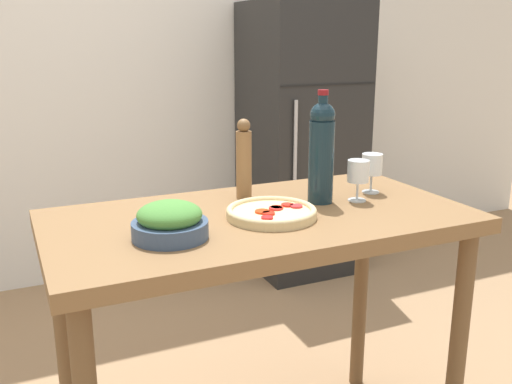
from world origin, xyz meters
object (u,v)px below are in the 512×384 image
at_px(refrigerator, 301,140).
at_px(salad_bowl, 170,222).
at_px(wine_bottle, 321,150).
at_px(wine_glass_near, 358,173).
at_px(pepper_mill, 244,160).
at_px(wine_glass_far, 372,166).
at_px(homemade_pizza, 272,212).

relative_size(refrigerator, salad_bowl, 7.97).
distance_m(wine_bottle, wine_glass_near, 0.15).
relative_size(refrigerator, pepper_mill, 6.15).
bearing_deg(wine_glass_far, refrigerator, 70.03).
xyz_separation_m(refrigerator, homemade_pizza, (-0.96, -1.58, 0.11)).
relative_size(wine_bottle, wine_glass_far, 2.66).
bearing_deg(pepper_mill, wine_glass_far, -15.63).
relative_size(refrigerator, wine_glass_far, 11.99).
distance_m(refrigerator, pepper_mill, 1.66).
bearing_deg(homemade_pizza, refrigerator, 58.56).
distance_m(wine_glass_near, salad_bowl, 0.66).
bearing_deg(wine_glass_near, wine_glass_far, 33.39).
relative_size(wine_glass_far, homemade_pizza, 0.50).
bearing_deg(wine_glass_far, pepper_mill, 164.37).
height_order(pepper_mill, homemade_pizza, pepper_mill).
xyz_separation_m(refrigerator, salad_bowl, (-1.29, -1.63, 0.13)).
height_order(wine_glass_near, salad_bowl, wine_glass_near).
distance_m(salad_bowl, homemade_pizza, 0.33).
bearing_deg(salad_bowl, wine_glass_far, 12.22).
bearing_deg(salad_bowl, pepper_mill, 40.19).
relative_size(wine_glass_near, salad_bowl, 0.67).
distance_m(wine_glass_near, pepper_mill, 0.37).
xyz_separation_m(refrigerator, pepper_mill, (-0.95, -1.35, 0.22)).
relative_size(wine_glass_far, salad_bowl, 0.67).
xyz_separation_m(wine_bottle, wine_glass_far, (0.22, 0.03, -0.08)).
relative_size(wine_bottle, pepper_mill, 1.37).
bearing_deg(pepper_mill, salad_bowl, -139.81).
bearing_deg(wine_glass_near, wine_bottle, 162.76).
height_order(refrigerator, wine_glass_near, refrigerator).
bearing_deg(wine_bottle, salad_bowl, -166.06).
xyz_separation_m(wine_glass_near, homemade_pizza, (-0.33, -0.05, -0.08)).
bearing_deg(refrigerator, wine_bottle, -116.66).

